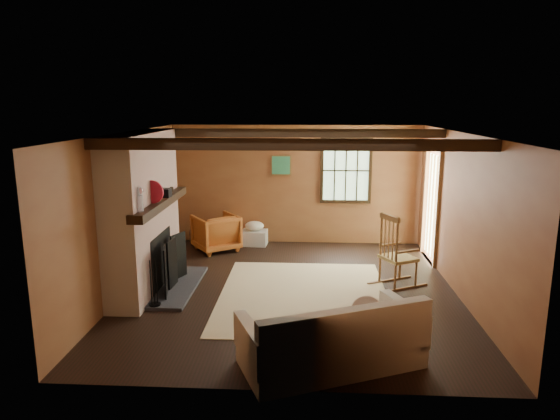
# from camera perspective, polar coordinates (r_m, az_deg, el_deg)

# --- Properties ---
(ground) EXTENTS (5.50, 5.50, 0.00)m
(ground) POSITION_cam_1_polar(r_m,az_deg,el_deg) (7.77, 1.25, -9.16)
(ground) COLOR black
(ground) RESTS_ON ground
(room_envelope) EXTENTS (5.02, 5.52, 2.44)m
(room_envelope) POSITION_cam_1_polar(r_m,az_deg,el_deg) (7.59, 3.04, 3.11)
(room_envelope) COLOR brown
(room_envelope) RESTS_ON ground
(fireplace) EXTENTS (1.02, 2.30, 2.40)m
(fireplace) POSITION_cam_1_polar(r_m,az_deg,el_deg) (7.84, -15.20, -0.97)
(fireplace) COLOR #943D39
(fireplace) RESTS_ON ground
(rug) EXTENTS (2.50, 3.00, 0.01)m
(rug) POSITION_cam_1_polar(r_m,az_deg,el_deg) (7.58, 2.73, -9.70)
(rug) COLOR #CBAC87
(rug) RESTS_ON ground
(rocking_chair) EXTENTS (0.95, 0.78, 1.16)m
(rocking_chair) POSITION_cam_1_polar(r_m,az_deg,el_deg) (8.02, 13.14, -5.09)
(rocking_chair) COLOR tan
(rocking_chair) RESTS_ON ground
(sofa) EXTENTS (2.14, 1.56, 0.79)m
(sofa) POSITION_cam_1_polar(r_m,az_deg,el_deg) (5.61, 6.18, -14.83)
(sofa) COLOR white
(sofa) RESTS_ON ground
(firewood_pile) EXTENTS (0.75, 0.14, 0.27)m
(firewood_pile) POSITION_cam_1_polar(r_m,az_deg,el_deg) (10.40, -8.24, -2.97)
(firewood_pile) COLOR brown
(firewood_pile) RESTS_ON ground
(laundry_basket) EXTENTS (0.52, 0.41, 0.30)m
(laundry_basket) POSITION_cam_1_polar(r_m,az_deg,el_deg) (10.14, -2.93, -3.17)
(laundry_basket) COLOR silver
(laundry_basket) RESTS_ON ground
(basket_pillow) EXTENTS (0.42, 0.36, 0.19)m
(basket_pillow) POSITION_cam_1_polar(r_m,az_deg,el_deg) (10.08, -2.94, -1.82)
(basket_pillow) COLOR white
(basket_pillow) RESTS_ON laundry_basket
(armchair) EXTENTS (1.08, 1.08, 0.72)m
(armchair) POSITION_cam_1_polar(r_m,az_deg,el_deg) (9.79, -7.33, -2.56)
(armchair) COLOR #BF6026
(armchair) RESTS_ON ground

